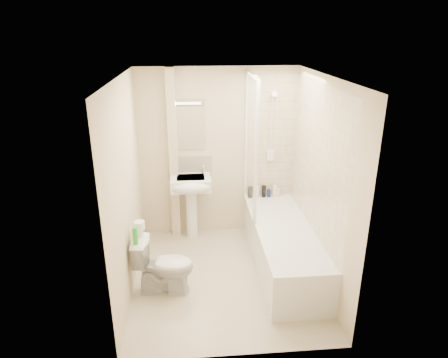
{
  "coord_description": "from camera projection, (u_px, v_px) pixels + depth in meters",
  "views": [
    {
      "loc": [
        -0.38,
        -4.13,
        2.87
      ],
      "look_at": [
        -0.0,
        0.2,
        1.22
      ],
      "focal_mm": 32.0,
      "sensor_mm": 36.0,
      "label": 1
    }
  ],
  "objects": [
    {
      "name": "toilet_roll_lower",
      "position": [
        139.0,
        232.0,
        4.48
      ],
      "size": [
        0.1,
        0.1,
        0.09
      ],
      "primitive_type": "cylinder",
      "color": "white",
      "rests_on": "toilet"
    },
    {
      "name": "shower_fixture",
      "position": [
        272.0,
        130.0,
        5.52
      ],
      "size": [
        0.1,
        0.16,
        0.99
      ],
      "color": "white",
      "rests_on": "wall_back"
    },
    {
      "name": "toilet",
      "position": [
        164.0,
        265.0,
        4.54
      ],
      "size": [
        0.53,
        0.75,
        0.67
      ],
      "primitive_type": "imported",
      "rotation": [
        0.0,
        0.0,
        1.46
      ],
      "color": "white",
      "rests_on": "ground"
    },
    {
      "name": "bottle_white_a",
      "position": [
        257.0,
        192.0,
        5.8
      ],
      "size": [
        0.06,
        0.06,
        0.17
      ],
      "primitive_type": "cylinder",
      "color": "white",
      "rests_on": "bathtub"
    },
    {
      "name": "pipe_boxing",
      "position": [
        173.0,
        156.0,
        5.53
      ],
      "size": [
        0.12,
        0.12,
        2.4
      ],
      "primitive_type": "cube",
      "color": "beige",
      "rests_on": "ground"
    },
    {
      "name": "bottle_cream",
      "position": [
        275.0,
        191.0,
        5.82
      ],
      "size": [
        0.06,
        0.06,
        0.17
      ],
      "primitive_type": "cylinder",
      "color": "#F8E7C0",
      "rests_on": "bathtub"
    },
    {
      "name": "shower_screen",
      "position": [
        251.0,
        145.0,
        5.16
      ],
      "size": [
        0.04,
        0.92,
        1.8
      ],
      "color": "white",
      "rests_on": "bathtub"
    },
    {
      "name": "green_bottle",
      "position": [
        135.0,
        236.0,
        4.28
      ],
      "size": [
        0.05,
        0.05,
        0.2
      ],
      "primitive_type": "cylinder",
      "color": "green",
      "rests_on": "toilet"
    },
    {
      "name": "toilet_roll_upper",
      "position": [
        139.0,
        225.0,
        4.43
      ],
      "size": [
        0.12,
        0.12,
        0.09
      ],
      "primitive_type": "cylinder",
      "color": "white",
      "rests_on": "toilet_roll_lower"
    },
    {
      "name": "floor",
      "position": [
        225.0,
        277.0,
        4.9
      ],
      "size": [
        2.5,
        2.5,
        0.0
      ],
      "primitive_type": "plane",
      "color": "beige",
      "rests_on": "ground"
    },
    {
      "name": "mirror",
      "position": [
        189.0,
        128.0,
        5.46
      ],
      "size": [
        0.46,
        0.01,
        0.6
      ],
      "primitive_type": "cube",
      "color": "white",
      "rests_on": "wall_back"
    },
    {
      "name": "bottle_black_b",
      "position": [
        264.0,
        191.0,
        5.8
      ],
      "size": [
        0.06,
        0.06,
        0.18
      ],
      "primitive_type": "cylinder",
      "color": "black",
      "rests_on": "bathtub"
    },
    {
      "name": "bottle_blue",
      "position": [
        269.0,
        193.0,
        5.82
      ],
      "size": [
        0.05,
        0.05,
        0.11
      ],
      "primitive_type": "cylinder",
      "color": "navy",
      "rests_on": "bathtub"
    },
    {
      "name": "wall_back",
      "position": [
        218.0,
        154.0,
        5.63
      ],
      "size": [
        2.2,
        0.02,
        2.4
      ],
      "primitive_type": "cube",
      "color": "beige",
      "rests_on": "ground"
    },
    {
      "name": "bottle_white_b",
      "position": [
        278.0,
        192.0,
        5.83
      ],
      "size": [
        0.05,
        0.05,
        0.13
      ],
      "primitive_type": "cylinder",
      "color": "silver",
      "rests_on": "bathtub"
    },
    {
      "name": "bathtub",
      "position": [
        283.0,
        246.0,
        5.04
      ],
      "size": [
        0.7,
        2.1,
        0.55
      ],
      "color": "white",
      "rests_on": "ground"
    },
    {
      "name": "splashback",
      "position": [
        190.0,
        166.0,
        5.65
      ],
      "size": [
        0.6,
        0.02,
        0.3
      ],
      "primitive_type": "cube",
      "color": "beige",
      "rests_on": "wall_back"
    },
    {
      "name": "wall_left",
      "position": [
        126.0,
        190.0,
        4.38
      ],
      "size": [
        0.02,
        2.5,
        2.4
      ],
      "primitive_type": "cube",
      "color": "beige",
      "rests_on": "ground"
    },
    {
      "name": "tile_right",
      "position": [
        317.0,
        159.0,
        4.66
      ],
      "size": [
        0.01,
        2.1,
        1.75
      ],
      "primitive_type": "cube",
      "color": "beige",
      "rests_on": "wall_right"
    },
    {
      "name": "wall_right",
      "position": [
        321.0,
        184.0,
        4.56
      ],
      "size": [
        0.02,
        2.5,
        2.4
      ],
      "primitive_type": "cube",
      "color": "beige",
      "rests_on": "ground"
    },
    {
      "name": "tile_back",
      "position": [
        271.0,
        137.0,
        5.6
      ],
      "size": [
        0.7,
        0.01,
        1.75
      ],
      "primitive_type": "cube",
      "color": "beige",
      "rests_on": "wall_back"
    },
    {
      "name": "pedestal_sink",
      "position": [
        191.0,
        191.0,
        5.54
      ],
      "size": [
        0.55,
        0.5,
        1.06
      ],
      "color": "white",
      "rests_on": "ground"
    },
    {
      "name": "ceiling",
      "position": [
        226.0,
        77.0,
        4.04
      ],
      "size": [
        2.2,
        2.5,
        0.02
      ],
      "primitive_type": "cube",
      "color": "white",
      "rests_on": "wall_back"
    },
    {
      "name": "bottle_black_a",
      "position": [
        250.0,
        192.0,
        5.79
      ],
      "size": [
        0.07,
        0.07,
        0.16
      ],
      "primitive_type": "cylinder",
      "color": "black",
      "rests_on": "bathtub"
    },
    {
      "name": "strip_light",
      "position": [
        188.0,
        101.0,
        5.3
      ],
      "size": [
        0.42,
        0.07,
        0.07
      ],
      "primitive_type": "cube",
      "color": "silver",
      "rests_on": "wall_back"
    }
  ]
}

